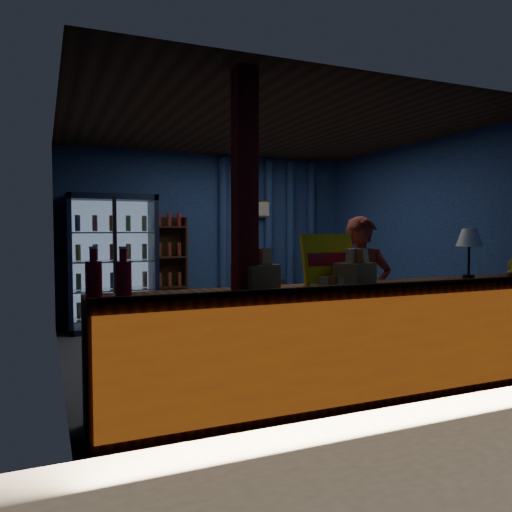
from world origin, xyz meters
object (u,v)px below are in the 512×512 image
at_px(shopkeeper, 362,296).
at_px(table_lamp, 469,240).
at_px(pastry_tray, 335,282).
at_px(green_chair, 330,302).

xyz_separation_m(shopkeeper, table_lamp, (0.85, -0.49, 0.55)).
relative_size(shopkeeper, table_lamp, 3.28).
relative_size(pastry_tray, table_lamp, 1.04).
distance_m(green_chair, table_lamp, 3.43).
relative_size(shopkeeper, pastry_tray, 3.14).
xyz_separation_m(pastry_tray, table_lamp, (1.44, -0.03, 0.34)).
xyz_separation_m(shopkeeper, pastry_tray, (-0.59, -0.46, 0.21)).
height_order(green_chair, table_lamp, table_lamp).
relative_size(green_chair, pastry_tray, 1.20).
distance_m(shopkeeper, pastry_tray, 0.78).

